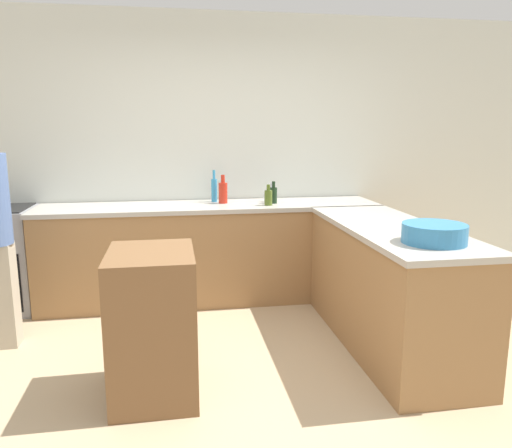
# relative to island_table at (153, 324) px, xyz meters

# --- Properties ---
(ground_plane) EXTENTS (14.00, 14.00, 0.00)m
(ground_plane) POSITION_rel_island_table_xyz_m (0.48, -0.02, -0.45)
(ground_plane) COLOR tan
(wall_back) EXTENTS (8.00, 0.06, 2.70)m
(wall_back) POSITION_rel_island_table_xyz_m (0.48, 2.04, 0.90)
(wall_back) COLOR silver
(wall_back) RESTS_ON ground_plane
(counter_back) EXTENTS (3.15, 0.68, 0.92)m
(counter_back) POSITION_rel_island_table_xyz_m (0.48, 1.69, 0.01)
(counter_back) COLOR olive
(counter_back) RESTS_ON ground_plane
(counter_peninsula) EXTENTS (0.69, 1.89, 0.92)m
(counter_peninsula) POSITION_rel_island_table_xyz_m (1.71, 0.43, 0.01)
(counter_peninsula) COLOR olive
(counter_peninsula) RESTS_ON ground_plane
(island_table) EXTENTS (0.51, 0.65, 0.90)m
(island_table) POSITION_rel_island_table_xyz_m (0.00, 0.00, 0.00)
(island_table) COLOR brown
(island_table) RESTS_ON ground_plane
(mixing_bowl) EXTENTS (0.39, 0.39, 0.12)m
(mixing_bowl) POSITION_rel_island_table_xyz_m (1.73, -0.13, 0.53)
(mixing_bowl) COLOR teal
(mixing_bowl) RESTS_ON counter_peninsula
(wine_bottle_dark) EXTENTS (0.07, 0.07, 0.21)m
(wine_bottle_dark) POSITION_rel_island_table_xyz_m (1.08, 1.65, 0.55)
(wine_bottle_dark) COLOR black
(wine_bottle_dark) RESTS_ON counter_back
(dish_soap_bottle) EXTENTS (0.06, 0.06, 0.30)m
(dish_soap_bottle) POSITION_rel_island_table_xyz_m (0.54, 1.84, 0.59)
(dish_soap_bottle) COLOR #338CBF
(dish_soap_bottle) RESTS_ON counter_back
(olive_oil_bottle) EXTENTS (0.07, 0.07, 0.19)m
(olive_oil_bottle) POSITION_rel_island_table_xyz_m (1.01, 1.54, 0.54)
(olive_oil_bottle) COLOR #475B1E
(olive_oil_bottle) RESTS_ON counter_back
(vinegar_bottle_clear) EXTENTS (0.07, 0.07, 0.19)m
(vinegar_bottle_clear) POSITION_rel_island_table_xyz_m (1.08, 1.76, 0.54)
(vinegar_bottle_clear) COLOR silver
(vinegar_bottle_clear) RESTS_ON counter_back
(hot_sauce_bottle) EXTENTS (0.08, 0.08, 0.27)m
(hot_sauce_bottle) POSITION_rel_island_table_xyz_m (0.61, 1.73, 0.57)
(hot_sauce_bottle) COLOR red
(hot_sauce_bottle) RESTS_ON counter_back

